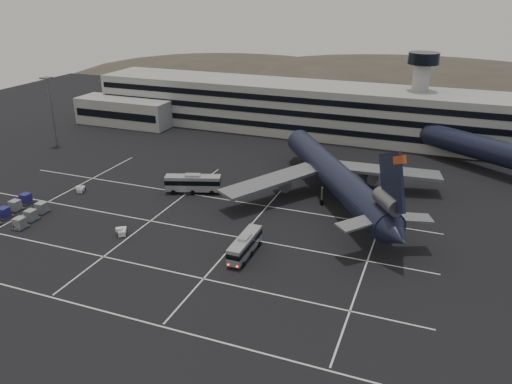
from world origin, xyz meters
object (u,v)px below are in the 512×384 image
bus_far (193,183)px  uld_cluster (19,212)px  bus_near (245,245)px  tug_a (81,189)px  trijet_main (335,176)px

bus_far → uld_cluster: bus_far is taller
bus_near → tug_a: (-42.28, 11.91, -1.32)m
trijet_main → bus_far: (-28.50, -6.71, -3.02)m
uld_cluster → bus_far: bearing=41.6°
bus_near → bus_far: bearing=134.6°
trijet_main → uld_cluster: trijet_main is taller
bus_far → trijet_main: bearing=-95.9°
bus_near → trijet_main: bearing=72.4°
bus_far → tug_a: 23.83m
trijet_main → bus_far: trijet_main is taller
bus_far → uld_cluster: bearing=112.4°
trijet_main → tug_a: bearing=162.7°
trijet_main → tug_a: trijet_main is taller
uld_cluster → tug_a: bearing=78.4°
trijet_main → tug_a: size_ratio=20.94×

